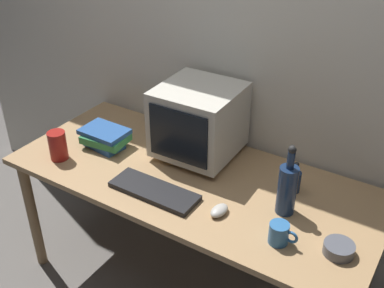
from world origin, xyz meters
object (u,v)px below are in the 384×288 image
Objects in this scene: metal_canister at (58,145)px; bottle_short at (294,181)px; book_stack at (105,138)px; cd_spindle at (339,249)px; bottle_tall at (287,188)px; mug at (279,234)px; crt_monitor at (199,121)px; computer_mouse at (219,210)px; keyboard at (154,191)px.

bottle_short is at bearing 18.73° from metal_canister.
book_stack is at bearing 60.06° from metal_canister.
cd_spindle is at bearing 3.73° from metal_canister.
bottle_tall is 0.22m from mug.
crt_monitor is 2.64× the size of metal_canister.
computer_mouse is 0.39m from bottle_short.
keyboard is 0.64m from bottle_short.
bottle_tall reaches higher than book_stack.
metal_canister is (-0.58, -0.02, 0.06)m from keyboard.
keyboard is 2.80× the size of metal_canister.
cd_spindle is 0.80× the size of metal_canister.
keyboard is at bearing -168.70° from computer_mouse.
metal_canister is at bearing -176.27° from cd_spindle.
mug reaches higher than cd_spindle.
metal_canister reaches higher than computer_mouse.
bottle_short is at bearing -3.84° from crt_monitor.
crt_monitor is at bearing 23.81° from book_stack.
computer_mouse is 0.83× the size of mug.
book_stack is 1.08m from mug.
crt_monitor is 0.71m from metal_canister.
metal_canister reaches higher than cd_spindle.
metal_canister reaches higher than keyboard.
bottle_tall is at bearing 155.50° from cd_spindle.
bottle_tall is 2.20× the size of metal_canister.
bottle_tall is 1.15m from metal_canister.
bottle_short is (0.53, -0.04, -0.14)m from crt_monitor.
metal_canister reaches higher than book_stack.
bottle_tall is at bearing 0.33° from book_stack.
computer_mouse is (0.32, 0.03, 0.01)m from keyboard.
crt_monitor reaches higher than bottle_short.
bottle_tall is at bearing 10.88° from metal_canister.
mug is at bearing -163.00° from cd_spindle.
metal_canister is at bearing -169.12° from bottle_tall.
crt_monitor reaches higher than mug.
bottle_tall is at bearing -81.61° from bottle_short.
metal_canister is at bearing -178.81° from mug.
crt_monitor is 3.97× the size of computer_mouse.
bottle_short is at bearing 136.48° from cd_spindle.
crt_monitor is 0.90m from cd_spindle.
computer_mouse is at bearing -11.65° from book_stack.
crt_monitor reaches higher than keyboard.
keyboard is at bearing 2.02° from metal_canister.
book_stack is (-0.46, 0.19, 0.04)m from keyboard.
book_stack is at bearing 157.32° from keyboard.
metal_canister is (-0.12, -0.21, 0.02)m from book_stack.
bottle_tall is 2.12× the size of bottle_short.
cd_spindle is at bearing -43.52° from bottle_short.
crt_monitor is at bearing 176.16° from bottle_short.
computer_mouse is at bearing -175.36° from cd_spindle.
bottle_short is 1.17m from metal_canister.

